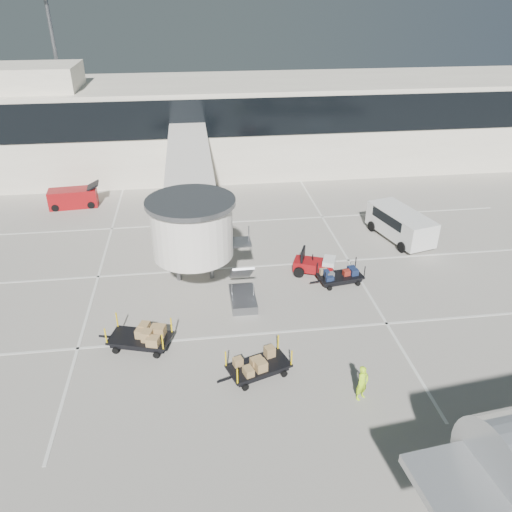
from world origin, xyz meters
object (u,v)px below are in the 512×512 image
at_px(box_cart_far, 138,337).
at_px(belt_loader, 74,198).
at_px(baggage_tug, 315,265).
at_px(suitcase_cart, 340,277).
at_px(box_cart_near, 258,366).
at_px(minivan, 399,222).
at_px(ground_worker, 362,383).

height_order(box_cart_far, belt_loader, belt_loader).
xyz_separation_m(baggage_tug, suitcase_cart, (1.21, -1.31, -0.14)).
relative_size(suitcase_cart, box_cart_far, 0.89).
relative_size(box_cart_near, minivan, 0.62).
height_order(suitcase_cart, belt_loader, belt_loader).
distance_m(box_cart_near, ground_worker, 4.73).
distance_m(baggage_tug, box_cart_far, 11.92).
height_order(box_cart_near, minivan, minivan).
height_order(baggage_tug, minivan, minivan).
bearing_deg(box_cart_near, belt_loader, 100.28).
bearing_deg(ground_worker, box_cart_far, 122.84).
height_order(baggage_tug, suitcase_cart, baggage_tug).
relative_size(suitcase_cart, minivan, 0.58).
height_order(box_cart_near, belt_loader, belt_loader).
height_order(box_cart_far, minivan, minivan).
bearing_deg(box_cart_near, baggage_tug, 42.41).
bearing_deg(baggage_tug, box_cart_far, -129.23).
relative_size(box_cart_far, ground_worker, 2.19).
relative_size(suitcase_cart, belt_loader, 0.81).
xyz_separation_m(suitcase_cart, belt_loader, (-18.11, 14.37, 0.28)).
bearing_deg(baggage_tug, minivan, 51.98).
bearing_deg(belt_loader, suitcase_cart, -43.50).
relative_size(box_cart_far, minivan, 0.65).
bearing_deg(minivan, belt_loader, 144.83).
bearing_deg(box_cart_near, ground_worker, -44.97).
xyz_separation_m(baggage_tug, minivan, (7.03, 4.13, 0.63)).
bearing_deg(baggage_tug, box_cart_near, -97.10).
bearing_deg(suitcase_cart, box_cart_near, -137.60).
bearing_deg(ground_worker, baggage_tug, 56.62).
distance_m(baggage_tug, minivan, 8.18).
bearing_deg(ground_worker, belt_loader, 93.83).
bearing_deg(minivan, ground_worker, -131.55).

